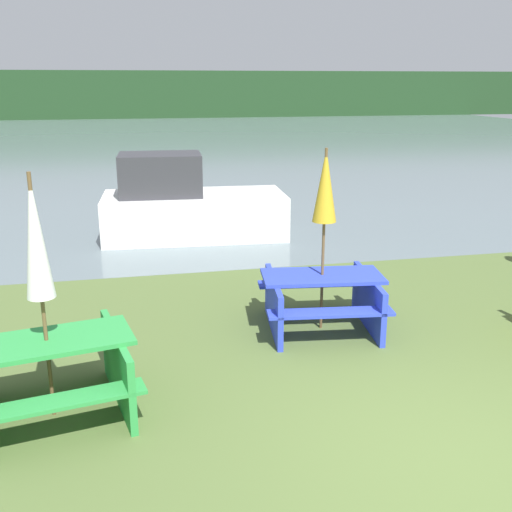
% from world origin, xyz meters
% --- Properties ---
extents(ground_plane, '(60.00, 60.00, 0.00)m').
position_xyz_m(ground_plane, '(0.00, 0.00, 0.00)').
color(ground_plane, '#516633').
extents(water, '(60.00, 50.00, 0.00)m').
position_xyz_m(water, '(0.00, 30.77, -0.00)').
color(water, slate).
rests_on(water, ground_plane).
extents(far_treeline, '(80.00, 1.60, 4.00)m').
position_xyz_m(far_treeline, '(0.00, 50.77, 2.00)').
color(far_treeline, '#1E3D1E').
rests_on(far_treeline, water).
extents(picnic_table_green, '(1.79, 1.65, 0.78)m').
position_xyz_m(picnic_table_green, '(-3.49, 1.62, 0.46)').
color(picnic_table_green, green).
rests_on(picnic_table_green, ground_plane).
extents(picnic_table_blue, '(1.67, 1.55, 0.73)m').
position_xyz_m(picnic_table_blue, '(-0.31, 3.10, 0.44)').
color(picnic_table_blue, blue).
rests_on(picnic_table_blue, ground_plane).
extents(umbrella_white, '(0.26, 0.26, 2.35)m').
position_xyz_m(umbrella_white, '(-3.49, 1.62, 1.75)').
color(umbrella_white, brown).
rests_on(umbrella_white, ground_plane).
extents(umbrella_gold, '(0.30, 0.30, 2.33)m').
position_xyz_m(umbrella_gold, '(-0.31, 3.10, 1.85)').
color(umbrella_gold, brown).
rests_on(umbrella_gold, ground_plane).
extents(boat, '(3.76, 1.88, 1.72)m').
position_xyz_m(boat, '(-1.51, 8.25, 0.64)').
color(boat, silver).
rests_on(boat, water).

